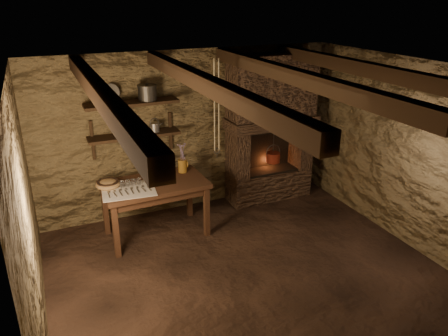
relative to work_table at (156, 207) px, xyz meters
name	(u,v)px	position (x,y,z in m)	size (l,w,h in m)	color
floor	(247,273)	(0.75, -1.32, -0.42)	(4.50, 4.50, 0.00)	black
back_wall	(189,132)	(0.75, 0.68, 0.78)	(4.50, 0.04, 2.40)	#4F3E25
front_wall	(377,285)	(0.75, -3.32, 0.78)	(4.50, 0.04, 2.40)	#4F3E25
left_wall	(28,221)	(-1.50, -1.32, 0.78)	(0.04, 4.00, 2.40)	#4F3E25
right_wall	(406,153)	(3.00, -1.32, 0.78)	(0.04, 4.00, 2.40)	#4F3E25
ceiling	(252,71)	(0.75, -1.32, 1.98)	(4.50, 4.00, 0.04)	black
beam_far_left	(99,93)	(-0.75, -1.32, 1.89)	(0.14, 3.95, 0.16)	black
beam_mid_left	(206,84)	(0.25, -1.32, 1.89)	(0.14, 3.95, 0.16)	black
beam_mid_right	(295,76)	(1.25, -1.32, 1.89)	(0.14, 3.95, 0.16)	black
beam_far_right	(370,70)	(2.25, -1.32, 1.89)	(0.14, 3.95, 0.16)	black
shelf_lower	(134,135)	(-0.10, 0.52, 0.88)	(1.25, 0.30, 0.04)	black
shelf_upper	(132,103)	(-0.10, 0.52, 1.33)	(1.25, 0.30, 0.04)	black
hearth	(270,125)	(2.00, 0.45, 0.81)	(1.43, 0.51, 2.30)	#34231A
work_table	(156,207)	(0.00, 0.00, 0.00)	(1.40, 0.83, 0.78)	#372013
linen_cloth	(129,190)	(-0.36, -0.12, 0.37)	(0.66, 0.53, 0.01)	beige
pewter_cutlery_row	(129,190)	(-0.36, -0.14, 0.38)	(0.55, 0.21, 0.01)	gray
drinking_glasses	(128,183)	(-0.34, 0.01, 0.41)	(0.21, 0.06, 0.09)	silver
stoneware_jug	(182,160)	(0.47, 0.20, 0.54)	(0.16, 0.16, 0.42)	#94631C
wooden_bowl	(108,184)	(-0.58, 0.10, 0.40)	(0.32, 0.32, 0.11)	olive
iron_stockpot	(147,93)	(0.12, 0.52, 1.44)	(0.25, 0.25, 0.19)	#2C2B27
tin_pan	(111,93)	(-0.35, 0.62, 1.47)	(0.24, 0.24, 0.03)	#9D9E99
small_kettle	(155,127)	(0.19, 0.52, 0.96)	(0.18, 0.13, 0.19)	#9D9E99
rusty_tin	(127,132)	(-0.19, 0.52, 0.94)	(0.08, 0.08, 0.08)	#5D2112
red_pot	(273,157)	(2.04, 0.40, 0.29)	(0.27, 0.27, 0.54)	maroon
hanging_ropes	(217,106)	(0.80, -0.27, 1.38)	(0.08, 0.08, 1.20)	#C8B98D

